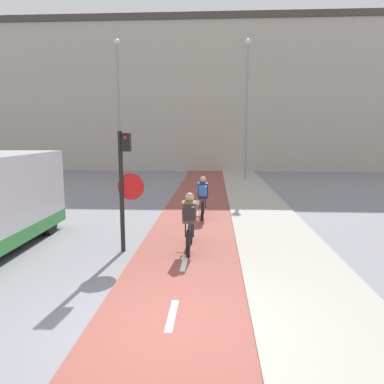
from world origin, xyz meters
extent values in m
plane|color=gray|center=(0.00, 0.00, 0.00)|extent=(120.00, 120.00, 0.00)
cube|color=brown|center=(0.00, 0.00, 0.01)|extent=(2.57, 60.00, 0.02)
cube|color=white|center=(0.00, 0.50, 0.02)|extent=(0.12, 1.10, 0.00)
cube|color=white|center=(0.00, 3.00, 0.02)|extent=(0.12, 1.10, 0.00)
cube|color=white|center=(0.00, 5.50, 0.02)|extent=(0.12, 1.10, 0.00)
cube|color=white|center=(0.00, 8.00, 0.02)|extent=(0.12, 1.10, 0.00)
cube|color=white|center=(0.00, 10.50, 0.02)|extent=(0.12, 1.10, 0.00)
cube|color=white|center=(0.00, 13.00, 0.02)|extent=(0.12, 1.10, 0.00)
cube|color=#A8A399|center=(2.48, 0.00, 0.03)|extent=(2.40, 60.00, 0.05)
cube|color=#B2A899|center=(0.00, 26.34, 5.60)|extent=(60.00, 5.00, 11.21)
cube|color=#473D38|center=(0.00, 26.34, 11.46)|extent=(60.00, 5.20, 0.50)
cylinder|color=black|center=(-1.63, 3.83, 1.51)|extent=(0.11, 0.11, 3.02)
cube|color=black|center=(-1.47, 3.83, 2.75)|extent=(0.20, 0.20, 0.44)
sphere|color=red|center=(-1.47, 3.72, 2.86)|extent=(0.09, 0.09, 0.09)
cone|color=red|center=(-1.39, 3.82, 1.66)|extent=(0.67, 0.01, 0.67)
cone|color=silver|center=(-1.39, 3.83, 1.66)|extent=(0.60, 0.02, 0.60)
cylinder|color=gray|center=(-4.91, 16.68, 3.96)|extent=(0.14, 0.14, 7.92)
sphere|color=silver|center=(-4.91, 16.68, 8.03)|extent=(0.36, 0.36, 0.36)
cylinder|color=gray|center=(2.63, 18.67, 4.14)|extent=(0.14, 0.14, 8.28)
sphere|color=silver|center=(2.63, 18.67, 8.39)|extent=(0.36, 0.36, 0.36)
cylinder|color=black|center=(0.05, 3.53, 0.33)|extent=(0.07, 0.66, 0.66)
cylinder|color=black|center=(0.05, 4.63, 0.33)|extent=(0.07, 0.66, 0.66)
cylinder|color=navy|center=(0.05, 4.29, 0.50)|extent=(0.04, 0.70, 0.41)
cylinder|color=navy|center=(0.05, 3.78, 0.52)|extent=(0.04, 0.37, 0.43)
cylinder|color=navy|center=(0.05, 4.12, 0.71)|extent=(0.04, 1.02, 0.07)
cylinder|color=navy|center=(0.05, 3.74, 0.32)|extent=(0.04, 0.42, 0.05)
cylinder|color=black|center=(0.05, 4.63, 0.74)|extent=(0.46, 0.03, 0.03)
cube|color=brown|center=(0.05, 4.00, 1.00)|extent=(0.36, 0.31, 0.59)
sphere|color=tan|center=(0.05, 4.04, 1.38)|extent=(0.22, 0.22, 0.22)
cylinder|color=#232328|center=(-0.05, 3.96, 0.57)|extent=(0.04, 0.07, 0.41)
cylinder|color=#232328|center=(0.15, 3.96, 0.57)|extent=(0.04, 0.07, 0.41)
cube|color=#28282D|center=(0.05, 3.82, 1.02)|extent=(0.28, 0.23, 0.39)
cylinder|color=black|center=(0.28, 7.30, 0.32)|extent=(0.07, 0.63, 0.63)
cylinder|color=black|center=(0.28, 8.38, 0.32)|extent=(0.07, 0.63, 0.63)
cylinder|color=maroon|center=(0.28, 8.05, 0.48)|extent=(0.04, 0.69, 0.39)
cylinder|color=maroon|center=(0.28, 7.54, 0.50)|extent=(0.04, 0.36, 0.42)
cylinder|color=maroon|center=(0.28, 7.88, 0.68)|extent=(0.04, 1.00, 0.07)
cylinder|color=maroon|center=(0.28, 7.50, 0.31)|extent=(0.04, 0.41, 0.05)
cylinder|color=black|center=(0.28, 8.38, 0.71)|extent=(0.46, 0.03, 0.03)
cube|color=navy|center=(0.28, 7.76, 0.97)|extent=(0.36, 0.31, 0.59)
sphere|color=tan|center=(0.28, 7.80, 1.35)|extent=(0.22, 0.22, 0.22)
cylinder|color=#232328|center=(0.18, 7.73, 0.55)|extent=(0.04, 0.07, 0.40)
cylinder|color=#232328|center=(0.38, 7.73, 0.55)|extent=(0.04, 0.07, 0.40)
cube|color=#3370B2|center=(0.28, 7.58, 0.99)|extent=(0.28, 0.23, 0.39)
cube|color=black|center=(-5.10, 6.18, 1.72)|extent=(1.86, 0.04, 0.70)
cylinder|color=black|center=(-4.17, 5.27, 0.35)|extent=(0.18, 0.70, 0.70)
camera|label=1|loc=(0.67, -5.21, 2.99)|focal=35.00mm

